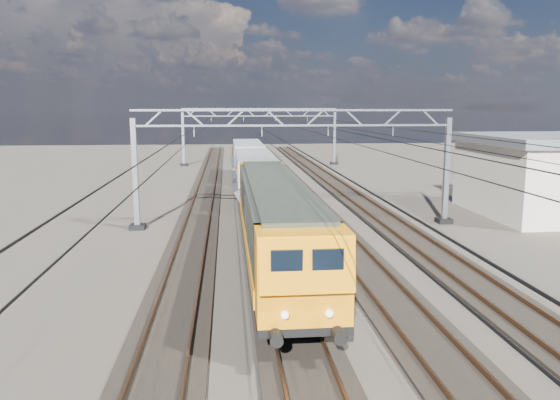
{
  "coord_description": "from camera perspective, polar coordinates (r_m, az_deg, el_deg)",
  "views": [
    {
      "loc": [
        -4.06,
        -28.61,
        7.22
      ],
      "look_at": [
        -1.34,
        -0.44,
        2.4
      ],
      "focal_mm": 35.0,
      "sensor_mm": 36.0,
      "label": 1
    }
  ],
  "objects": [
    {
      "name": "hopper_wagon_mid",
      "position": [
        56.1,
        -3.39,
        4.55
      ],
      "size": [
        3.38,
        13.0,
        3.25
      ],
      "color": "black",
      "rests_on": "ground"
    },
    {
      "name": "hopper_wagon_lead",
      "position": [
        41.99,
        -2.66,
        2.83
      ],
      "size": [
        3.38,
        13.0,
        3.25
      ],
      "color": "black",
      "rests_on": "ground"
    },
    {
      "name": "overhead_wires",
      "position": [
        36.86,
        0.83,
        7.38
      ],
      "size": [
        12.03,
        140.0,
        0.53
      ],
      "color": "black",
      "rests_on": "ground"
    },
    {
      "name": "ground",
      "position": [
        29.78,
        2.5,
        -4.37
      ],
      "size": [
        160.0,
        160.0,
        0.0
      ],
      "primitive_type": "plane",
      "color": "#2A2620",
      "rests_on": "ground"
    },
    {
      "name": "track_inner_east",
      "position": [
        30.1,
        6.28,
        -4.13
      ],
      "size": [
        2.6,
        140.0,
        0.3
      ],
      "color": "black",
      "rests_on": "ground"
    },
    {
      "name": "catenary_gantry_mid",
      "position": [
        33.02,
        1.58,
        3.9
      ],
      "size": [
        19.9,
        0.9,
        7.11
      ],
      "color": "gray",
      "rests_on": "ground"
    },
    {
      "name": "track_outer_east",
      "position": [
        31.15,
        13.52,
        -3.87
      ],
      "size": [
        2.6,
        140.0,
        0.3
      ],
      "color": "black",
      "rests_on": "ground"
    },
    {
      "name": "track_loco",
      "position": [
        29.56,
        -1.35,
        -4.33
      ],
      "size": [
        2.6,
        140.0,
        0.3
      ],
      "color": "black",
      "rests_on": "ground"
    },
    {
      "name": "locomotive",
      "position": [
        24.52,
        -0.58,
        -1.84
      ],
      "size": [
        2.76,
        21.1,
        3.62
      ],
      "color": "black",
      "rests_on": "ground"
    },
    {
      "name": "catenary_gantry_far",
      "position": [
        68.8,
        -2.13,
        6.9
      ],
      "size": [
        19.9,
        0.9,
        7.11
      ],
      "color": "gray",
      "rests_on": "ground"
    },
    {
      "name": "track_outer_west",
      "position": [
        29.55,
        -9.14,
        -4.46
      ],
      "size": [
        2.6,
        140.0,
        0.3
      ],
      "color": "black",
      "rests_on": "ground"
    }
  ]
}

